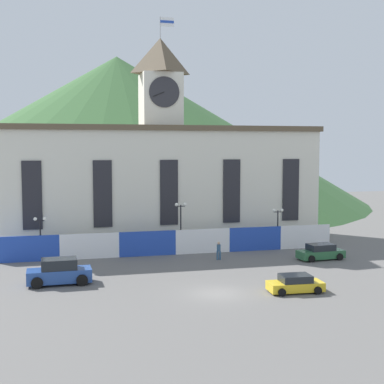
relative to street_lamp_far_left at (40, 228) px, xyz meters
The scene contains 11 objects.
ground_plane 21.04m from the street_lamp_far_left, 49.70° to the right, with size 160.00×160.00×0.00m, color #605E5B.
civic_building 15.89m from the street_lamp_far_left, 28.72° to the left, with size 36.26×9.96×25.93m.
banner_fence 13.60m from the street_lamp_far_left, ahead, with size 34.95×0.12×2.54m.
hillside_backdrop 57.57m from the street_lamp_far_left, 76.21° to the left, with size 98.58×98.58×29.05m, color #386033.
street_lamp_far_left is the anchor object (origin of this frame).
street_lamp_left 14.17m from the street_lamp_far_left, ahead, with size 1.26×0.36×5.29m.
street_lamp_center 25.05m from the street_lamp_far_left, ahead, with size 1.26×0.36×4.37m.
car_green_wagon 27.75m from the street_lamp_far_left, 13.61° to the right, with size 4.72×2.39×1.55m.
car_yellow_coupe 25.80m from the street_lamp_far_left, 41.11° to the right, with size 4.29×2.30×1.35m.
car_blue_van 10.50m from the street_lamp_far_left, 80.05° to the right, with size 5.15×2.46×2.10m.
pedestrian 17.68m from the street_lamp_far_left, 13.86° to the right, with size 0.45×0.45×1.80m.
Camera 1 is at (-11.49, -38.12, 11.13)m, focal length 50.00 mm.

